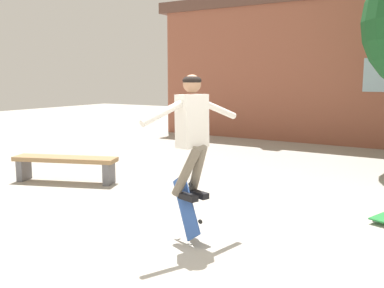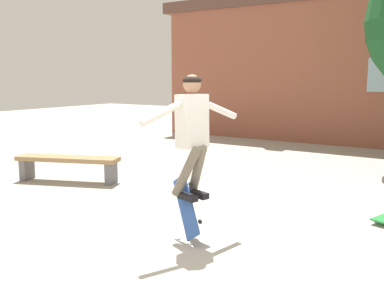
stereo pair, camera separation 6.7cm
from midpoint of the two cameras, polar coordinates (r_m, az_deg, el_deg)
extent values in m
plane|color=#A39E93|center=(4.83, -0.45, -14.81)|extent=(40.00, 40.00, 0.00)
cube|color=#93513D|center=(12.85, 22.07, 8.77)|extent=(12.69, 0.40, 4.11)
cube|color=#99B7C6|center=(12.56, 24.10, 8.41)|extent=(0.70, 0.02, 0.90)
cube|color=#99754C|center=(8.30, -16.03, -1.89)|extent=(1.96, 1.09, 0.08)
cube|color=slate|center=(8.77, -20.94, -3.16)|extent=(0.24, 0.37, 0.40)
cube|color=slate|center=(7.99, -10.50, -3.84)|extent=(0.24, 0.37, 0.40)
cube|color=silver|center=(4.97, 0.39, 3.08)|extent=(0.33, 0.39, 0.62)
sphere|color=#A37556|center=(4.94, 0.39, 8.03)|extent=(0.26, 0.26, 0.21)
ellipsoid|color=black|center=(4.94, 0.39, 8.46)|extent=(0.28, 0.28, 0.12)
cylinder|color=#6B6051|center=(5.12, 1.11, -3.42)|extent=(0.38, 0.31, 0.65)
cube|color=black|center=(5.17, 1.32, -6.75)|extent=(0.28, 0.17, 0.07)
cylinder|color=#6B6051|center=(5.01, -0.37, -3.69)|extent=(0.43, 0.14, 0.65)
cube|color=black|center=(5.06, -0.15, -7.09)|extent=(0.28, 0.17, 0.07)
cylinder|color=silver|center=(5.23, 3.81, 4.70)|extent=(0.26, 0.60, 0.29)
cylinder|color=silver|center=(4.71, -3.41, 4.24)|extent=(0.26, 0.60, 0.29)
cube|color=#2D519E|center=(5.13, -0.41, -8.33)|extent=(0.59, 0.35, 0.73)
cylinder|color=black|center=(5.00, 1.47, -10.32)|extent=(0.06, 0.07, 0.07)
cylinder|color=black|center=(5.15, -0.24, -11.37)|extent=(0.06, 0.07, 0.07)
cylinder|color=black|center=(5.18, 0.16, -5.40)|extent=(0.06, 0.07, 0.07)
cylinder|color=black|center=(5.33, -1.44, -6.54)|extent=(0.06, 0.07, 0.07)
cylinder|color=silver|center=(6.39, 23.50, -9.28)|extent=(0.03, 0.06, 0.05)
camera|label=1|loc=(0.03, -89.62, 0.06)|focal=40.00mm
camera|label=2|loc=(0.03, 90.38, -0.06)|focal=40.00mm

